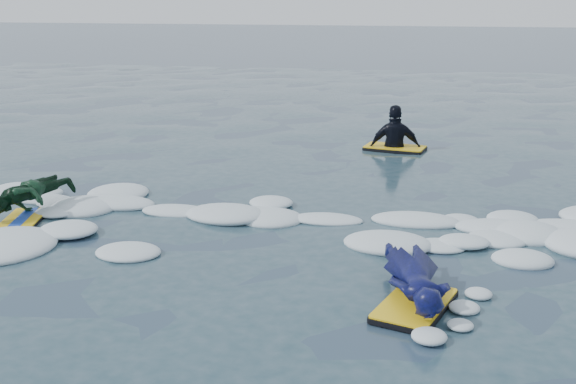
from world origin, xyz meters
name	(u,v)px	position (x,y,z in m)	size (l,w,h in m)	color
ground	(178,248)	(0.00, 0.00, 0.00)	(120.00, 120.00, 0.00)	#172639
foam_band	(204,222)	(0.00, 1.03, 0.00)	(12.00, 3.10, 0.30)	white
prone_woman_unit	(416,281)	(2.87, -1.00, 0.21)	(0.90, 1.70, 0.42)	black
prone_child_unit	(30,199)	(-2.40, 0.76, 0.27)	(1.07, 1.46, 0.52)	black
waiting_rider_unit	(395,149)	(2.26, 6.14, 0.02)	(1.26, 0.85, 1.75)	black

